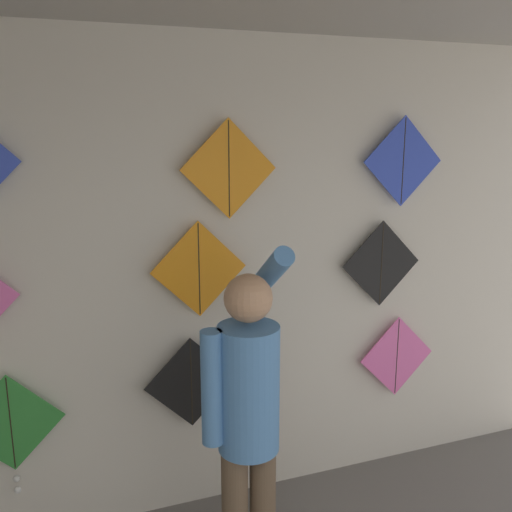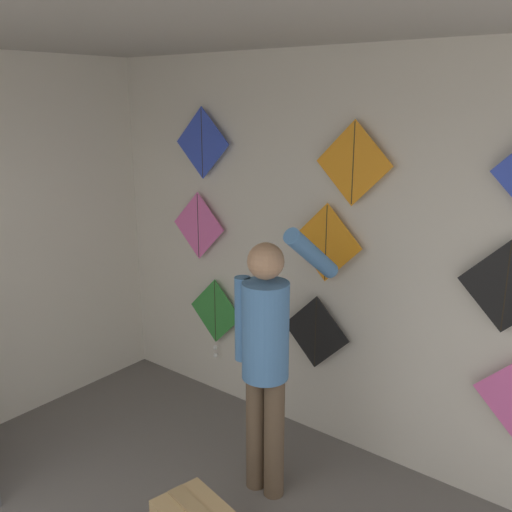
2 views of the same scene
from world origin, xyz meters
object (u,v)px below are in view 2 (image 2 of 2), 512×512
at_px(kite_5, 506,287).
at_px(kite_6, 202,143).
at_px(shopkeeper, 267,348).
at_px(kite_0, 215,314).
at_px(kite_3, 198,226).
at_px(kite_1, 316,332).
at_px(kite_7, 353,163).
at_px(kite_4, 326,243).

relative_size(kite_5, kite_6, 1.00).
height_order(shopkeeper, kite_0, shopkeeper).
height_order(kite_5, kite_6, kite_6).
bearing_deg(kite_6, shopkeeper, -31.24).
distance_m(shopkeeper, kite_0, 1.33).
xyz_separation_m(kite_3, kite_5, (2.40, 0.00, -0.02)).
bearing_deg(kite_1, kite_5, 0.00).
bearing_deg(shopkeeper, kite_7, 77.81).
xyz_separation_m(kite_0, kite_5, (2.23, 0.00, 0.71)).
height_order(kite_3, kite_7, kite_7).
bearing_deg(kite_4, kite_6, 180.00).
height_order(shopkeeper, kite_4, kite_4).
bearing_deg(kite_3, kite_7, 0.00).
bearing_deg(kite_4, kite_3, 180.00).
height_order(kite_0, kite_5, kite_5).
distance_m(kite_1, kite_6, 1.69).
height_order(kite_3, kite_4, kite_4).
distance_m(kite_1, kite_3, 1.31).
bearing_deg(kite_0, kite_7, 0.03).
height_order(kite_1, kite_5, kite_5).
bearing_deg(kite_7, kite_1, 180.00).
distance_m(kite_0, kite_5, 2.34).
relative_size(kite_0, kite_1, 1.25).
distance_m(kite_4, kite_5, 1.19).
relative_size(shopkeeper, kite_0, 2.57).
height_order(shopkeeper, kite_6, kite_6).
xyz_separation_m(kite_1, kite_6, (-1.09, 0.00, 1.30)).
bearing_deg(kite_7, shopkeeper, -101.34).
height_order(kite_5, kite_7, kite_7).
bearing_deg(kite_1, kite_7, 0.00).
bearing_deg(shopkeeper, kite_3, 149.28).
distance_m(kite_0, kite_4, 1.30).
bearing_deg(shopkeeper, kite_6, 147.91).
relative_size(kite_1, kite_6, 1.00).
bearing_deg(kite_1, kite_4, 0.00).
height_order(kite_3, kite_5, kite_3).
bearing_deg(kite_3, kite_4, 0.00).
height_order(kite_6, kite_7, kite_6).
height_order(kite_0, kite_4, kite_4).
height_order(shopkeeper, kite_5, shopkeeper).
height_order(kite_1, kite_7, kite_7).
bearing_deg(kite_0, kite_6, 179.62).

